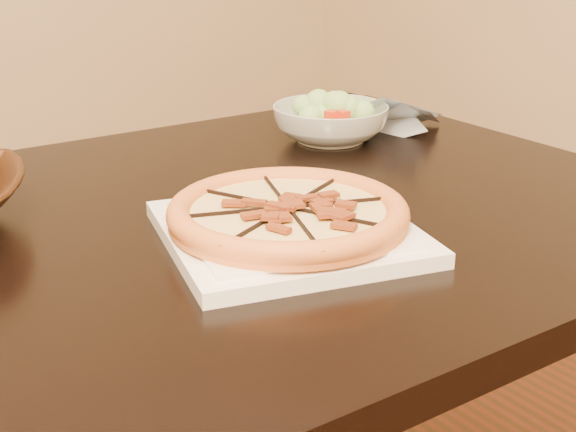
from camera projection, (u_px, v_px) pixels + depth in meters
name	position (u px, v px, depth m)	size (l,w,h in m)	color
dining_table	(169.00, 302.00, 1.02)	(1.38, 0.90, 0.75)	black
plate	(288.00, 232.00, 0.93)	(0.34, 0.34, 0.02)	white
pizza	(288.00, 213.00, 0.92)	(0.28, 0.28, 0.03)	orange
salad_bowl	(330.00, 123.00, 1.33)	(0.19, 0.19, 0.06)	#BBC2BC
salad	(330.00, 95.00, 1.31)	(0.08, 0.10, 0.04)	#A0DE6E
cling_film	(396.00, 114.00, 1.41)	(0.18, 0.15, 0.05)	silver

